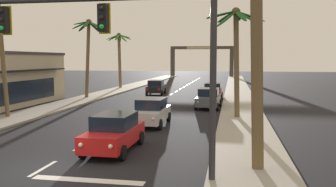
{
  "coord_description": "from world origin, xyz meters",
  "views": [
    {
      "loc": [
        7.02,
        -11.89,
        4.15
      ],
      "look_at": [
        3.46,
        8.0,
        2.2
      ],
      "focal_mm": 38.36,
      "sensor_mm": 36.0,
      "label": 1
    }
  ],
  "objects_px": {
    "palm_right_second": "(236,37)",
    "sedan_third_in_queue": "(151,112)",
    "palm_left_third": "(88,41)",
    "sedan_parked_nearest_kerb": "(209,98)",
    "traffic_signal_mast": "(104,35)",
    "palm_right_nearest": "(256,3)",
    "sedan_oncoming_far": "(156,87)",
    "sedan_parked_mid_kerb": "(213,91)",
    "palm_left_farthest": "(119,50)",
    "sedan_lead_at_stop_bar": "(114,132)",
    "town_gateway_arch": "(202,57)"
  },
  "relations": [
    {
      "from": "palm_right_second",
      "to": "sedan_third_in_queue",
      "type": "bearing_deg",
      "value": -147.09
    },
    {
      "from": "palm_left_third",
      "to": "sedan_parked_nearest_kerb",
      "type": "bearing_deg",
      "value": -21.94
    },
    {
      "from": "sedan_third_in_queue",
      "to": "sedan_parked_nearest_kerb",
      "type": "height_order",
      "value": "same"
    },
    {
      "from": "traffic_signal_mast",
      "to": "palm_right_nearest",
      "type": "bearing_deg",
      "value": 16.87
    },
    {
      "from": "sedan_oncoming_far",
      "to": "palm_right_nearest",
      "type": "bearing_deg",
      "value": -70.98
    },
    {
      "from": "palm_right_nearest",
      "to": "palm_left_third",
      "type": "bearing_deg",
      "value": 125.04
    },
    {
      "from": "sedan_third_in_queue",
      "to": "palm_right_nearest",
      "type": "xyz_separation_m",
      "value": [
        5.78,
        -8.49,
        5.26
      ]
    },
    {
      "from": "sedan_third_in_queue",
      "to": "sedan_parked_mid_kerb",
      "type": "relative_size",
      "value": 1.0
    },
    {
      "from": "traffic_signal_mast",
      "to": "sedan_third_in_queue",
      "type": "height_order",
      "value": "traffic_signal_mast"
    },
    {
      "from": "traffic_signal_mast",
      "to": "sedan_oncoming_far",
      "type": "xyz_separation_m",
      "value": [
        -4.47,
        29.32,
        -4.1
      ]
    },
    {
      "from": "palm_left_farthest",
      "to": "palm_right_nearest",
      "type": "xyz_separation_m",
      "value": [
        16.4,
        -35.16,
        0.77
      ]
    },
    {
      "from": "palm_right_second",
      "to": "palm_left_third",
      "type": "bearing_deg",
      "value": 145.41
    },
    {
      "from": "sedan_third_in_queue",
      "to": "sedan_lead_at_stop_bar",
      "type": "bearing_deg",
      "value": -92.09
    },
    {
      "from": "traffic_signal_mast",
      "to": "palm_right_second",
      "type": "height_order",
      "value": "palm_right_second"
    },
    {
      "from": "sedan_third_in_queue",
      "to": "sedan_oncoming_far",
      "type": "relative_size",
      "value": 0.99
    },
    {
      "from": "sedan_parked_nearest_kerb",
      "to": "sedan_parked_mid_kerb",
      "type": "height_order",
      "value": "same"
    },
    {
      "from": "palm_left_farthest",
      "to": "palm_right_nearest",
      "type": "relative_size",
      "value": 0.83
    },
    {
      "from": "sedan_parked_nearest_kerb",
      "to": "sedan_lead_at_stop_bar",
      "type": "bearing_deg",
      "value": -102.33
    },
    {
      "from": "traffic_signal_mast",
      "to": "town_gateway_arch",
      "type": "xyz_separation_m",
      "value": [
        -2.72,
        72.12,
        -0.39
      ]
    },
    {
      "from": "sedan_parked_nearest_kerb",
      "to": "sedan_oncoming_far",
      "type": "bearing_deg",
      "value": 122.42
    },
    {
      "from": "traffic_signal_mast",
      "to": "palm_left_farthest",
      "type": "xyz_separation_m",
      "value": [
        -11.29,
        36.71,
        0.39
      ]
    },
    {
      "from": "palm_left_third",
      "to": "palm_right_nearest",
      "type": "xyz_separation_m",
      "value": [
        15.54,
        -22.16,
        0.09
      ]
    },
    {
      "from": "sedan_parked_mid_kerb",
      "to": "sedan_oncoming_far",
      "type": "bearing_deg",
      "value": 150.17
    },
    {
      "from": "palm_left_farthest",
      "to": "sedan_lead_at_stop_bar",
      "type": "bearing_deg",
      "value": -72.62
    },
    {
      "from": "sedan_parked_mid_kerb",
      "to": "palm_right_second",
      "type": "distance_m",
      "value": 13.1
    },
    {
      "from": "sedan_third_in_queue",
      "to": "palm_left_farthest",
      "type": "height_order",
      "value": "palm_left_farthest"
    },
    {
      "from": "palm_left_farthest",
      "to": "town_gateway_arch",
      "type": "relative_size",
      "value": 0.53
    },
    {
      "from": "sedan_oncoming_far",
      "to": "palm_right_second",
      "type": "xyz_separation_m",
      "value": [
        8.99,
        -15.92,
        4.79
      ]
    },
    {
      "from": "sedan_oncoming_far",
      "to": "sedan_parked_nearest_kerb",
      "type": "bearing_deg",
      "value": -57.58
    },
    {
      "from": "sedan_parked_mid_kerb",
      "to": "palm_right_second",
      "type": "height_order",
      "value": "palm_right_second"
    },
    {
      "from": "sedan_lead_at_stop_bar",
      "to": "sedan_parked_mid_kerb",
      "type": "relative_size",
      "value": 1.0
    },
    {
      "from": "sedan_third_in_queue",
      "to": "town_gateway_arch",
      "type": "xyz_separation_m",
      "value": [
        -2.04,
        62.08,
        3.71
      ]
    },
    {
      "from": "sedan_parked_mid_kerb",
      "to": "town_gateway_arch",
      "type": "xyz_separation_m",
      "value": [
        -5.09,
        46.72,
        3.71
      ]
    },
    {
      "from": "sedan_parked_nearest_kerb",
      "to": "palm_right_nearest",
      "type": "height_order",
      "value": "palm_right_nearest"
    },
    {
      "from": "traffic_signal_mast",
      "to": "sedan_third_in_queue",
      "type": "xyz_separation_m",
      "value": [
        -0.67,
        10.04,
        -4.1
      ]
    },
    {
      "from": "sedan_oncoming_far",
      "to": "palm_left_third",
      "type": "height_order",
      "value": "palm_left_third"
    },
    {
      "from": "town_gateway_arch",
      "to": "palm_right_second",
      "type": "bearing_deg",
      "value": -82.98
    },
    {
      "from": "traffic_signal_mast",
      "to": "palm_right_second",
      "type": "bearing_deg",
      "value": 71.36
    },
    {
      "from": "traffic_signal_mast",
      "to": "sedan_parked_mid_kerb",
      "type": "height_order",
      "value": "traffic_signal_mast"
    },
    {
      "from": "sedan_parked_nearest_kerb",
      "to": "palm_right_second",
      "type": "distance_m",
      "value": 7.36
    },
    {
      "from": "sedan_oncoming_far",
      "to": "palm_right_second",
      "type": "relative_size",
      "value": 0.59
    },
    {
      "from": "palm_right_second",
      "to": "palm_right_nearest",
      "type": "bearing_deg",
      "value": -87.17
    },
    {
      "from": "sedan_parked_mid_kerb",
      "to": "palm_right_nearest",
      "type": "bearing_deg",
      "value": -83.46
    },
    {
      "from": "sedan_oncoming_far",
      "to": "town_gateway_arch",
      "type": "height_order",
      "value": "town_gateway_arch"
    },
    {
      "from": "sedan_third_in_queue",
      "to": "town_gateway_arch",
      "type": "relative_size",
      "value": 0.3
    },
    {
      "from": "sedan_parked_mid_kerb",
      "to": "palm_left_third",
      "type": "relative_size",
      "value": 0.54
    },
    {
      "from": "sedan_lead_at_stop_bar",
      "to": "sedan_third_in_queue",
      "type": "distance_m",
      "value": 6.51
    },
    {
      "from": "sedan_third_in_queue",
      "to": "palm_left_farthest",
      "type": "distance_m",
      "value": 29.06
    },
    {
      "from": "sedan_lead_at_stop_bar",
      "to": "sedan_parked_nearest_kerb",
      "type": "distance_m",
      "value": 15.37
    },
    {
      "from": "sedan_lead_at_stop_bar",
      "to": "palm_left_third",
      "type": "height_order",
      "value": "palm_left_third"
    }
  ]
}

